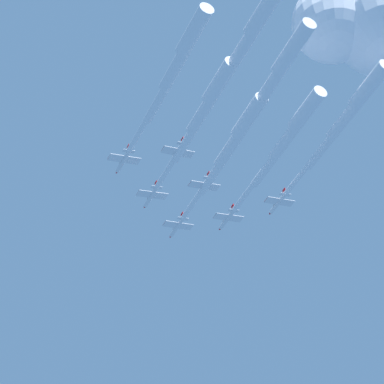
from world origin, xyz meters
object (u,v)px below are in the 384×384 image
at_px(jet_port_inner, 201,114).
at_px(jet_starboard_mid, 175,68).
at_px(jet_lead, 230,148).
at_px(jet_starboard_outer, 241,50).
at_px(jet_port_outer, 345,119).
at_px(jet_starboard_inner, 285,140).
at_px(jet_port_mid, 268,88).

distance_m(jet_port_inner, jet_starboard_mid, 15.05).
bearing_deg(jet_lead, jet_starboard_outer, -109.56).
relative_size(jet_port_inner, jet_starboard_outer, 0.91).
xyz_separation_m(jet_lead, jet_port_outer, (22.76, -18.12, 2.18)).
height_order(jet_starboard_inner, jet_port_mid, jet_port_mid).
xyz_separation_m(jet_port_inner, jet_port_mid, (11.06, -13.99, -0.13)).
distance_m(jet_lead, jet_starboard_inner, 13.94).
distance_m(jet_port_inner, jet_starboard_inner, 22.50).
xyz_separation_m(jet_port_mid, jet_starboard_outer, (-10.52, -7.66, 0.38)).
height_order(jet_lead, jet_starboard_mid, jet_starboard_mid).
relative_size(jet_port_mid, jet_port_outer, 1.09).
distance_m(jet_port_outer, jet_starboard_outer, 35.12).
bearing_deg(jet_port_mid, jet_port_outer, 9.15).
distance_m(jet_lead, jet_starboard_outer, 31.24).
height_order(jet_port_outer, jet_starboard_outer, jet_port_outer).
height_order(jet_starboard_inner, jet_port_outer, jet_port_outer).
bearing_deg(jet_port_inner, jet_starboard_outer, -88.59).
xyz_separation_m(jet_port_inner, jet_starboard_inner, (22.49, -0.09, -0.76)).
bearing_deg(jet_port_inner, jet_port_outer, -17.03).
bearing_deg(jet_starboard_mid, jet_port_mid, -9.57).
bearing_deg(jet_starboard_outer, jet_lead, 70.44).
bearing_deg(jet_port_outer, jet_port_inner, 162.97).
distance_m(jet_starboard_inner, jet_starboard_outer, 30.79).
bearing_deg(jet_port_outer, jet_starboard_mid, 179.94).
relative_size(jet_starboard_mid, jet_port_outer, 0.98).
bearing_deg(jet_port_inner, jet_starboard_mid, -136.66).
distance_m(jet_lead, jet_port_outer, 29.18).
bearing_deg(jet_starboard_outer, jet_starboard_mid, 135.20).
xyz_separation_m(jet_port_outer, jet_starboard_outer, (-33.22, -11.31, -1.47)).
bearing_deg(jet_starboard_inner, jet_lead, 145.60).
bearing_deg(jet_starboard_mid, jet_starboard_inner, 16.98).
bearing_deg(jet_starboard_inner, jet_port_inner, 179.77).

